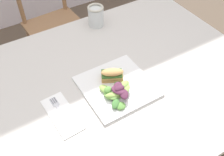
# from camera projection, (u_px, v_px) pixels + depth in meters

# --- Properties ---
(dining_table) EXTENTS (1.27, 1.00, 0.74)m
(dining_table) POSITION_uv_depth(u_px,v_px,m) (119.00, 93.00, 1.25)
(dining_table) COLOR #BCB7AD
(dining_table) RESTS_ON ground
(chair_wooden_far) EXTENTS (0.42, 0.42, 0.87)m
(chair_wooden_far) POSITION_uv_depth(u_px,v_px,m) (54.00, 24.00, 1.95)
(chair_wooden_far) COLOR #8E6642
(chair_wooden_far) RESTS_ON ground
(plate_lunch) EXTENTS (0.29, 0.29, 0.01)m
(plate_lunch) POSITION_uv_depth(u_px,v_px,m) (117.00, 86.00, 1.12)
(plate_lunch) COLOR white
(plate_lunch) RESTS_ON dining_table
(sandwich_half_front) EXTENTS (0.11, 0.09, 0.06)m
(sandwich_half_front) POSITION_uv_depth(u_px,v_px,m) (112.00, 74.00, 1.12)
(sandwich_half_front) COLOR tan
(sandwich_half_front) RESTS_ON plate_lunch
(salad_mixed_greens) EXTENTS (0.14, 0.17, 0.04)m
(salad_mixed_greens) POSITION_uv_depth(u_px,v_px,m) (117.00, 92.00, 1.07)
(salad_mixed_greens) COLOR #84A84C
(salad_mixed_greens) RESTS_ON plate_lunch
(napkin_folded) EXTENTS (0.10, 0.22, 0.00)m
(napkin_folded) POSITION_uv_depth(u_px,v_px,m) (62.00, 114.00, 1.02)
(napkin_folded) COLOR white
(napkin_folded) RESTS_ON dining_table
(fork_on_napkin) EXTENTS (0.03, 0.19, 0.00)m
(fork_on_napkin) POSITION_uv_depth(u_px,v_px,m) (60.00, 111.00, 1.03)
(fork_on_napkin) COLOR silver
(fork_on_napkin) RESTS_ON napkin_folded
(mason_jar_iced_tea) EXTENTS (0.09, 0.09, 0.11)m
(mason_jar_iced_tea) POSITION_uv_depth(u_px,v_px,m) (96.00, 17.00, 1.41)
(mason_jar_iced_tea) COLOR gold
(mason_jar_iced_tea) RESTS_ON dining_table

